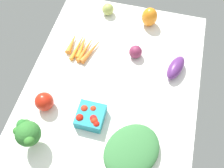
# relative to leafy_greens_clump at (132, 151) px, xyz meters

# --- Properties ---
(tablecloth) EXTENTS (1.04, 0.76, 0.02)m
(tablecloth) POSITION_rel_leafy_greens_clump_xyz_m (-0.27, -0.15, -0.04)
(tablecloth) COLOR white
(tablecloth) RESTS_ON ground
(leafy_greens_clump) EXTENTS (0.30, 0.29, 0.06)m
(leafy_greens_clump) POSITION_rel_leafy_greens_clump_xyz_m (0.00, 0.00, 0.00)
(leafy_greens_clump) COLOR #37743C
(leafy_greens_clump) RESTS_ON tablecloth
(berry_basket) EXTENTS (0.11, 0.11, 0.06)m
(berry_basket) POSITION_rel_leafy_greens_clump_xyz_m (-0.10, -0.19, 0.00)
(berry_basket) COLOR teal
(berry_basket) RESTS_ON tablecloth
(carrot_bunch) EXTENTS (0.18, 0.16, 0.03)m
(carrot_bunch) POSITION_rel_leafy_greens_clump_xyz_m (-0.44, -0.34, -0.02)
(carrot_bunch) COLOR orange
(carrot_bunch) RESTS_ON tablecloth
(bell_pepper_orange) EXTENTS (0.09, 0.09, 0.10)m
(bell_pepper_orange) POSITION_rel_leafy_greens_clump_xyz_m (-0.68, -0.05, 0.02)
(bell_pepper_orange) COLOR orange
(bell_pepper_orange) RESTS_ON tablecloth
(broccoli_head) EXTENTS (0.10, 0.10, 0.14)m
(broccoli_head) POSITION_rel_leafy_greens_clump_xyz_m (0.05, -0.39, 0.06)
(broccoli_head) COLOR #A8C97D
(broccoli_head) RESTS_ON tablecloth
(red_onion_center) EXTENTS (0.06, 0.06, 0.06)m
(red_onion_center) POSITION_rel_leafy_greens_clump_xyz_m (-0.46, -0.08, 0.00)
(red_onion_center) COLOR #7A2848
(red_onion_center) RESTS_ON tablecloth
(bell_pepper_red) EXTENTS (0.08, 0.08, 0.08)m
(bell_pepper_red) POSITION_rel_leafy_greens_clump_xyz_m (-0.11, -0.39, 0.01)
(bell_pepper_red) COLOR red
(bell_pepper_red) RESTS_ON tablecloth
(heirloom_tomato_green) EXTENTS (0.06, 0.06, 0.06)m
(heirloom_tomato_green) POSITION_rel_leafy_greens_clump_xyz_m (-0.70, -0.28, 0.00)
(heirloom_tomato_green) COLOR #9DAC53
(heirloom_tomato_green) RESTS_ON tablecloth
(eggplant) EXTENTS (0.15, 0.10, 0.06)m
(eggplant) POSITION_rel_leafy_greens_clump_xyz_m (-0.42, 0.11, 0.00)
(eggplant) COLOR #5B2A70
(eggplant) RESTS_ON tablecloth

